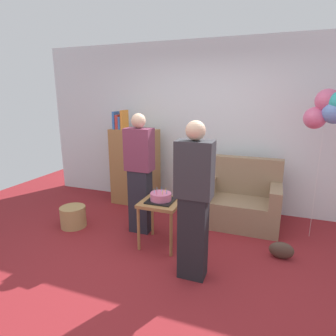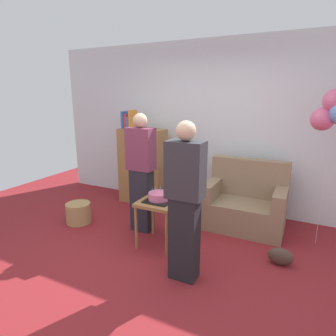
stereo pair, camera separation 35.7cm
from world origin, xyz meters
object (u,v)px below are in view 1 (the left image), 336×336
side_table (161,208)px  person_blowing_candles (140,174)px  person_holding_cake (194,201)px  wicker_basket (73,217)px  handbag (281,250)px  couch (240,201)px  bookshelf (135,166)px  birthday_cake (161,197)px  balloon_bunch (329,108)px

side_table → person_blowing_candles: person_blowing_candles is taller
person_blowing_candles → person_holding_cake: same height
wicker_basket → handbag: 2.82m
person_holding_cake → wicker_basket: bearing=-27.8°
couch → side_table: (-0.86, -1.00, 0.16)m
bookshelf → person_holding_cake: 2.27m
birthday_cake → handbag: 1.54m
handbag → side_table: bearing=-172.0°
person_blowing_candles → wicker_basket: 1.21m
bookshelf → couch: bearing=-6.2°
person_holding_cake → balloon_bunch: size_ratio=0.84×
birthday_cake → handbag: birthday_cake is taller
wicker_basket → handbag: (2.81, 0.17, -0.05)m
wicker_basket → side_table: bearing=-1.4°
wicker_basket → handbag: bearing=3.4°
side_table → wicker_basket: side_table is taller
side_table → handbag: (1.43, 0.20, -0.40)m
person_blowing_candles → handbag: size_ratio=5.82×
birthday_cake → person_holding_cake: bearing=-41.3°
handbag → birthday_cake: bearing=-172.0°
bookshelf → handbag: size_ratio=5.76×
birthday_cake → wicker_basket: 1.47m
birthday_cake → bookshelf: bearing=128.9°
birthday_cake → balloon_bunch: balloon_bunch is taller
person_blowing_candles → birthday_cake: bearing=-24.4°
bookshelf → side_table: size_ratio=2.74×
balloon_bunch → bookshelf: bearing=173.9°
handbag → balloon_bunch: bearing=60.9°
birthday_cake → person_holding_cake: person_holding_cake is taller
couch → birthday_cake: couch is taller
bookshelf → balloon_bunch: bearing=-6.1°
birthday_cake → balloon_bunch: (1.82, 0.90, 1.06)m
person_blowing_candles → handbag: bearing=6.4°
birthday_cake → balloon_bunch: bearing=26.4°
couch → balloon_bunch: size_ratio=0.57×
couch → handbag: bearing=-54.3°
side_table → couch: bearing=49.5°
couch → wicker_basket: size_ratio=3.06×
balloon_bunch → birthday_cake: bearing=-153.6°
person_blowing_candles → side_table: bearing=-24.4°
person_holding_cake → balloon_bunch: balloon_bunch is taller
side_table → birthday_cake: size_ratio=1.84×
birthday_cake → couch: bearing=49.5°
side_table → birthday_cake: 0.14m
bookshelf → wicker_basket: 1.34m
side_table → person_blowing_candles: 0.59m
person_holding_cake → wicker_basket: size_ratio=4.53×
bookshelf → wicker_basket: bookshelf is taller
person_blowing_candles → balloon_bunch: 2.48m
person_blowing_candles → handbag: (1.84, -0.06, -0.73)m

